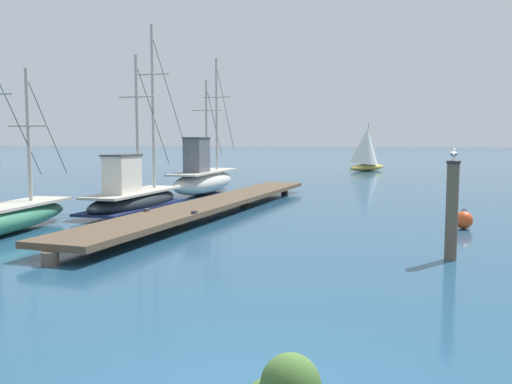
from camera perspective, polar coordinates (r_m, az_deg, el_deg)
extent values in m
cube|color=brown|center=(19.52, -4.17, -1.10)|extent=(2.82, 17.53, 0.16)
cylinder|color=brown|center=(12.16, -20.88, -6.57)|extent=(0.36, 0.36, 0.29)
cylinder|color=brown|center=(16.94, -8.09, -2.92)|extent=(0.36, 0.36, 0.29)
cylinder|color=brown|center=(22.22, -1.18, -0.86)|extent=(0.36, 0.36, 0.29)
cylinder|color=brown|center=(27.72, 3.03, 0.40)|extent=(0.36, 0.36, 0.29)
cube|color=#333338|center=(16.78, -11.45, -1.87)|extent=(0.13, 0.21, 0.08)
cube|color=#333338|center=(16.02, -6.52, -2.14)|extent=(0.13, 0.21, 0.08)
ellipsoid|color=black|center=(20.04, -12.65, -1.01)|extent=(1.65, 5.59, 0.77)
cube|color=#B2AD9E|center=(20.01, -12.67, -0.03)|extent=(1.46, 5.03, 0.08)
cube|color=#19234C|center=(20.06, -12.63, -1.50)|extent=(1.67, 5.48, 0.08)
cube|color=silver|center=(19.23, -13.92, 1.77)|extent=(0.78, 1.40, 1.29)
cube|color=#3D3D42|center=(19.20, -13.97, 3.78)|extent=(0.84, 1.52, 0.06)
cylinder|color=#B2ADA3|center=(20.17, -12.43, 7.09)|extent=(0.11, 0.11, 4.89)
cylinder|color=#B2ADA3|center=(20.22, -12.48, 9.78)|extent=(1.44, 0.07, 0.06)
cylinder|color=#333338|center=(21.34, -10.72, 7.68)|extent=(0.05, 2.54, 3.62)
cylinder|color=#B2ADA3|center=(21.31, -10.82, 8.80)|extent=(0.11, 0.11, 6.20)
cylinder|color=#B2ADA3|center=(21.42, -10.88, 12.10)|extent=(1.44, 0.07, 0.06)
cylinder|color=#333338|center=(22.83, -8.88, 9.39)|extent=(0.05, 3.22, 4.59)
cylinder|color=#333338|center=(17.28, -23.83, 6.65)|extent=(0.23, 2.19, 3.12)
cylinder|color=#B2ADA3|center=(17.69, -22.87, 5.56)|extent=(0.11, 0.11, 3.96)
cylinder|color=#B2ADA3|center=(17.69, -22.91, 6.44)|extent=(1.31, 0.18, 0.06)
cylinder|color=#333338|center=(18.59, -21.07, 6.21)|extent=(0.21, 2.06, 2.94)
ellipsoid|color=silver|center=(26.65, -5.45, 1.04)|extent=(1.84, 6.93, 1.09)
cube|color=#B2AD9E|center=(26.62, -5.46, 2.13)|extent=(1.62, 6.24, 0.08)
cube|color=#565B66|center=(25.61, -6.28, 3.86)|extent=(0.85, 1.46, 1.59)
cube|color=#3D3D42|center=(25.60, -6.30, 5.70)|extent=(0.91, 1.58, 0.06)
cylinder|color=#B2ADA3|center=(26.90, -5.25, 6.95)|extent=(0.11, 0.11, 4.41)
cylinder|color=#B2ADA3|center=(26.93, -5.26, 8.59)|extent=(1.52, 0.09, 0.06)
cylinder|color=#333338|center=(28.03, -4.42, 7.35)|extent=(0.07, 2.30, 3.27)
cylinder|color=#B2ADA3|center=(28.39, -4.18, 8.20)|extent=(0.11, 0.11, 5.71)
cylinder|color=#B2ADA3|center=(28.44, -4.19, 9.95)|extent=(1.52, 0.09, 0.06)
cylinder|color=#333338|center=(29.87, -3.22, 8.62)|extent=(0.09, 2.97, 4.23)
cylinder|color=brown|center=(12.46, 19.95, -1.87)|extent=(0.26, 0.26, 2.17)
cylinder|color=#28282D|center=(12.37, 20.11, 2.97)|extent=(0.30, 0.30, 0.06)
cylinder|color=gold|center=(12.37, 20.01, 3.28)|extent=(0.01, 0.01, 0.07)
cylinder|color=gold|center=(12.37, 20.24, 3.27)|extent=(0.01, 0.01, 0.07)
ellipsoid|color=white|center=(12.36, 20.14, 3.76)|extent=(0.15, 0.29, 0.13)
ellipsoid|color=silver|center=(12.35, 19.88, 3.81)|extent=(0.05, 0.24, 0.09)
ellipsoid|color=#383838|center=(12.24, 19.89, 3.78)|extent=(0.03, 0.07, 0.04)
ellipsoid|color=silver|center=(12.34, 20.39, 3.80)|extent=(0.05, 0.24, 0.09)
ellipsoid|color=#383838|center=(12.23, 20.36, 3.76)|extent=(0.03, 0.07, 0.04)
cone|color=white|center=(12.21, 20.12, 3.74)|extent=(0.08, 0.09, 0.07)
sphere|color=white|center=(12.48, 20.16, 4.16)|extent=(0.08, 0.08, 0.08)
cone|color=gold|center=(12.53, 20.17, 4.14)|extent=(0.03, 0.05, 0.02)
sphere|color=#E04C1E|center=(17.08, 21.06, -2.77)|extent=(0.52, 0.52, 0.52)
torus|color=black|center=(17.04, 21.09, -1.90)|extent=(0.14, 0.02, 0.14)
ellipsoid|color=gold|center=(46.69, 11.63, 2.56)|extent=(3.25, 4.53, 0.60)
cylinder|color=#B2ADA3|center=(46.72, 11.75, 5.05)|extent=(0.08, 0.08, 3.45)
cone|color=silver|center=(46.43, 11.50, 4.83)|extent=(3.40, 3.29, 3.16)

